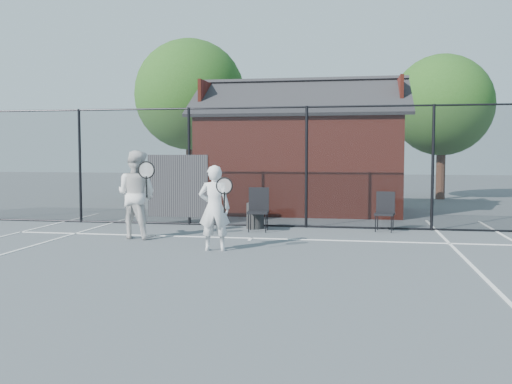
% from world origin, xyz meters
% --- Properties ---
extents(ground, '(80.00, 80.00, 0.00)m').
position_xyz_m(ground, '(0.00, 0.00, 0.00)').
color(ground, '#4F565A').
rests_on(ground, ground).
extents(court_lines, '(11.02, 18.00, 0.01)m').
position_xyz_m(court_lines, '(0.00, -1.32, 0.01)').
color(court_lines, white).
rests_on(court_lines, ground).
extents(fence, '(22.04, 3.00, 3.00)m').
position_xyz_m(fence, '(-0.30, 5.00, 1.45)').
color(fence, black).
rests_on(fence, ground).
extents(clubhouse, '(6.50, 4.36, 4.19)m').
position_xyz_m(clubhouse, '(0.50, 9.00, 1.61)').
color(clubhouse, maroon).
rests_on(clubhouse, ground).
extents(tree_left, '(4.48, 4.48, 6.44)m').
position_xyz_m(tree_left, '(-4.50, 13.50, 4.19)').
color(tree_left, '#331C14').
rests_on(tree_left, ground).
extents(tree_right, '(3.97, 3.97, 5.70)m').
position_xyz_m(tree_right, '(5.50, 14.50, 3.71)').
color(tree_right, '#331C14').
rests_on(tree_right, ground).
extents(player_front, '(0.75, 0.57, 1.62)m').
position_xyz_m(player_front, '(-0.42, 1.37, 0.82)').
color(player_front, silver).
rests_on(player_front, ground).
extents(player_back, '(1.10, 0.91, 1.90)m').
position_xyz_m(player_back, '(-2.48, 2.63, 0.95)').
color(player_back, silver).
rests_on(player_back, ground).
extents(chair_left, '(0.52, 0.53, 1.00)m').
position_xyz_m(chair_left, '(-0.05, 4.10, 0.50)').
color(chair_left, black).
rests_on(chair_left, ground).
extents(chair_right, '(0.51, 0.52, 0.91)m').
position_xyz_m(chair_right, '(2.88, 4.60, 0.46)').
color(chair_right, black).
rests_on(chair_right, ground).
extents(waste_bin, '(0.44, 0.44, 0.63)m').
position_xyz_m(waste_bin, '(-0.21, 4.60, 0.31)').
color(waste_bin, '#262626').
rests_on(waste_bin, ground).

